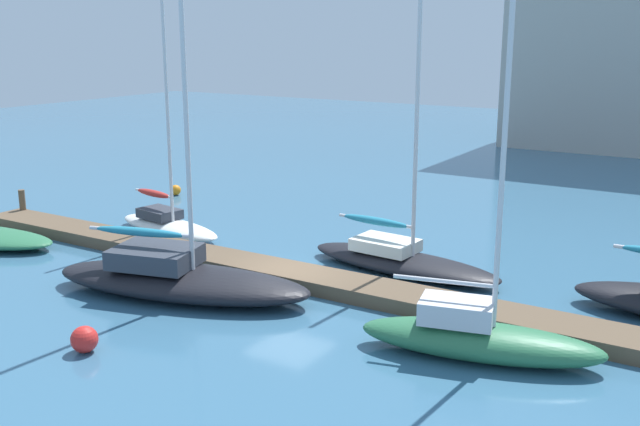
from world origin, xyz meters
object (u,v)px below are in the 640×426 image
mooring_buoy_red (84,339)px  sailboat_2 (178,276)px  sailboat_3 (400,258)px  sailboat_4 (477,335)px  mooring_buoy_orange (176,190)px  sailboat_1 (167,222)px

mooring_buoy_red → sailboat_2: bearing=100.6°
sailboat_3 → sailboat_4: (4.83, -5.45, 0.14)m
sailboat_2 → sailboat_3: (5.08, 6.04, -0.15)m
sailboat_2 → mooring_buoy_red: (0.86, -4.60, -0.28)m
sailboat_3 → mooring_buoy_red: bearing=-107.2°
sailboat_4 → mooring_buoy_orange: bearing=139.0°
mooring_buoy_red → sailboat_1: bearing=122.4°
sailboat_2 → sailboat_4: size_ratio=1.22×
sailboat_1 → mooring_buoy_orange: (-4.90, 5.86, -0.25)m
sailboat_1 → sailboat_2: 7.71m
sailboat_3 → mooring_buoy_red: size_ratio=13.23×
mooring_buoy_orange → sailboat_4: bearing=-27.7°
sailboat_3 → sailboat_4: size_ratio=0.94×
sailboat_3 → mooring_buoy_red: (-4.22, -10.64, -0.13)m
sailboat_2 → sailboat_4: (9.90, 0.59, -0.01)m
sailboat_3 → sailboat_4: bearing=-44.1°
sailboat_1 → sailboat_3: sailboat_1 is taller
mooring_buoy_red → sailboat_4: bearing=29.9°
mooring_buoy_orange → mooring_buoy_red: bearing=-54.6°
sailboat_1 → sailboat_3: size_ratio=1.02×
sailboat_1 → sailboat_4: size_ratio=0.95×
sailboat_3 → sailboat_4: 7.28m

